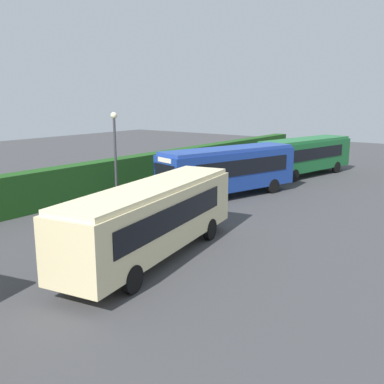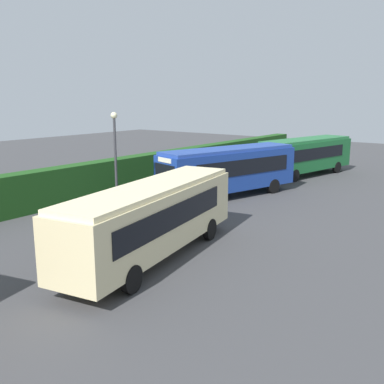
{
  "view_description": "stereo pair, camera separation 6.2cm",
  "coord_description": "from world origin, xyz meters",
  "px_view_note": "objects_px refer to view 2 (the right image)",
  "views": [
    {
      "loc": [
        -16.62,
        -12.7,
        6.57
      ],
      "look_at": [
        1.78,
        0.91,
        1.62
      ],
      "focal_mm": 41.21,
      "sensor_mm": 36.0,
      "label": 1
    },
    {
      "loc": [
        -16.59,
        -12.75,
        6.57
      ],
      "look_at": [
        1.78,
        0.91,
        1.62
      ],
      "focal_mm": 41.21,
      "sensor_mm": 36.0,
      "label": 2
    }
  ],
  "objects_px": {
    "person_right": "(115,227)",
    "bus_blue": "(229,169)",
    "bus_cream": "(153,216)",
    "bus_green": "(306,154)",
    "lamppost": "(115,153)",
    "person_far": "(111,219)"
  },
  "relations": [
    {
      "from": "bus_blue",
      "to": "lamppost",
      "type": "relative_size",
      "value": 1.82
    },
    {
      "from": "bus_green",
      "to": "person_right",
      "type": "distance_m",
      "value": 22.6
    },
    {
      "from": "bus_green",
      "to": "person_far",
      "type": "xyz_separation_m",
      "value": [
        -21.82,
        0.64,
        -0.91
      ]
    },
    {
      "from": "bus_cream",
      "to": "bus_green",
      "type": "height_order",
      "value": "bus_green"
    },
    {
      "from": "person_right",
      "to": "lamppost",
      "type": "xyz_separation_m",
      "value": [
        3.66,
        3.66,
        2.7
      ]
    },
    {
      "from": "bus_green",
      "to": "person_far",
      "type": "height_order",
      "value": "bus_green"
    },
    {
      "from": "bus_cream",
      "to": "bus_green",
      "type": "xyz_separation_m",
      "value": [
        22.6,
        2.77,
        0.01
      ]
    },
    {
      "from": "bus_green",
      "to": "person_right",
      "type": "relative_size",
      "value": 6.13
    },
    {
      "from": "bus_green",
      "to": "person_far",
      "type": "relative_size",
      "value": 6.11
    },
    {
      "from": "bus_cream",
      "to": "person_right",
      "type": "height_order",
      "value": "bus_cream"
    },
    {
      "from": "bus_cream",
      "to": "lamppost",
      "type": "relative_size",
      "value": 1.86
    },
    {
      "from": "person_right",
      "to": "person_far",
      "type": "xyz_separation_m",
      "value": [
        0.76,
        1.09,
        0.01
      ]
    },
    {
      "from": "bus_cream",
      "to": "person_right",
      "type": "distance_m",
      "value": 2.49
    },
    {
      "from": "bus_cream",
      "to": "person_far",
      "type": "height_order",
      "value": "bus_cream"
    },
    {
      "from": "person_right",
      "to": "bus_blue",
      "type": "bearing_deg",
      "value": 161.42
    },
    {
      "from": "bus_blue",
      "to": "bus_green",
      "type": "relative_size",
      "value": 1.01
    },
    {
      "from": "person_right",
      "to": "lamppost",
      "type": "relative_size",
      "value": 0.29
    },
    {
      "from": "lamppost",
      "to": "bus_green",
      "type": "bearing_deg",
      "value": -9.63
    },
    {
      "from": "bus_cream",
      "to": "person_far",
      "type": "bearing_deg",
      "value": 67.02
    },
    {
      "from": "bus_cream",
      "to": "bus_green",
      "type": "bearing_deg",
      "value": -3.09
    },
    {
      "from": "lamppost",
      "to": "bus_cream",
      "type": "bearing_deg",
      "value": -121.63
    },
    {
      "from": "person_far",
      "to": "lamppost",
      "type": "height_order",
      "value": "lamppost"
    }
  ]
}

